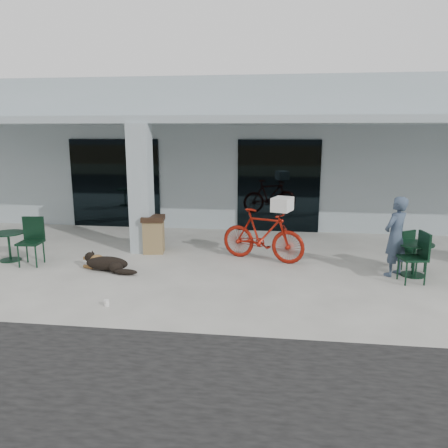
# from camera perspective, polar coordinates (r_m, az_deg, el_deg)

# --- Properties ---
(ground) EXTENTS (80.00, 80.00, 0.00)m
(ground) POSITION_cam_1_polar(r_m,az_deg,el_deg) (8.62, -5.57, -8.00)
(ground) COLOR beige
(ground) RESTS_ON ground
(building) EXTENTS (22.00, 7.00, 4.50)m
(building) POSITION_cam_1_polar(r_m,az_deg,el_deg) (16.50, 0.95, 9.68)
(building) COLOR #A2AFB7
(building) RESTS_ON ground
(storefront_glass_left) EXTENTS (2.80, 0.06, 2.70)m
(storefront_glass_left) POSITION_cam_1_polar(r_m,az_deg,el_deg) (13.91, -14.03, 5.14)
(storefront_glass_left) COLOR black
(storefront_glass_left) RESTS_ON ground
(storefront_glass_right) EXTENTS (2.40, 0.06, 2.70)m
(storefront_glass_right) POSITION_cam_1_polar(r_m,az_deg,el_deg) (12.96, 7.12, 4.91)
(storefront_glass_right) COLOR black
(storefront_glass_right) RESTS_ON ground
(column) EXTENTS (0.50, 0.50, 3.12)m
(column) POSITION_cam_1_polar(r_m,az_deg,el_deg) (10.81, -10.79, 4.49)
(column) COLOR #A2AFB7
(column) RESTS_ON ground
(overhang) EXTENTS (22.00, 2.80, 0.18)m
(overhang) POSITION_cam_1_polar(r_m,az_deg,el_deg) (11.63, -1.84, 13.37)
(overhang) COLOR #A2AFB7
(overhang) RESTS_ON column
(bicycle) EXTENTS (2.08, 1.19, 1.20)m
(bicycle) POSITION_cam_1_polar(r_m,az_deg,el_deg) (10.07, 5.08, -1.46)
(bicycle) COLOR maroon
(bicycle) RESTS_ON ground
(laundry_basket) EXTENTS (0.53, 0.61, 0.30)m
(laundry_basket) POSITION_cam_1_polar(r_m,az_deg,el_deg) (9.77, 7.62, 2.57)
(laundry_basket) COLOR white
(laundry_basket) RESTS_ON bicycle
(dog) EXTENTS (1.13, 0.68, 0.36)m
(dog) POSITION_cam_1_polar(r_m,az_deg,el_deg) (9.73, -15.04, -4.89)
(dog) COLOR black
(dog) RESTS_ON ground
(cup_near_dog) EXTENTS (0.10, 0.10, 0.11)m
(cup_near_dog) POSITION_cam_1_polar(r_m,az_deg,el_deg) (7.88, -15.08, -9.92)
(cup_near_dog) COLOR white
(cup_near_dog) RESTS_ON ground
(cafe_table_near) EXTENTS (0.94, 0.94, 0.67)m
(cafe_table_near) POSITION_cam_1_polar(r_m,az_deg,el_deg) (11.23, -26.23, -2.66)
(cafe_table_near) COLOR #11311F
(cafe_table_near) RESTS_ON ground
(cafe_chair_near) EXTENTS (0.53, 0.57, 1.07)m
(cafe_chair_near) POSITION_cam_1_polar(r_m,az_deg,el_deg) (10.60, -23.98, -2.16)
(cafe_chair_near) COLOR #11311F
(cafe_chair_near) RESTS_ON ground
(cafe_table_far) EXTENTS (0.85, 0.85, 0.70)m
(cafe_table_far) POSITION_cam_1_polar(r_m,az_deg,el_deg) (9.86, 23.55, -4.27)
(cafe_table_far) COLOR #11311F
(cafe_table_far) RESTS_ON ground
(cafe_chair_far_a) EXTENTS (0.56, 0.57, 0.86)m
(cafe_chair_far_a) POSITION_cam_1_polar(r_m,az_deg,el_deg) (10.13, 23.59, -3.36)
(cafe_chair_far_a) COLOR #11311F
(cafe_chair_far_a) RESTS_ON ground
(cafe_chair_far_b) EXTENTS (0.57, 0.54, 1.02)m
(cafe_chair_far_b) POSITION_cam_1_polar(r_m,az_deg,el_deg) (9.37, 23.40, -4.04)
(cafe_chair_far_b) COLOR #11311F
(cafe_chair_far_b) RESTS_ON ground
(person) EXTENTS (0.71, 0.71, 1.66)m
(person) POSITION_cam_1_polar(r_m,az_deg,el_deg) (9.61, 21.49, -1.52)
(person) COLOR #394960
(person) RESTS_ON ground
(cup_on_table) EXTENTS (0.08, 0.08, 0.10)m
(cup_on_table) POSITION_cam_1_polar(r_m,az_deg,el_deg) (9.91, 24.29, -1.87)
(cup_on_table) COLOR white
(cup_on_table) RESTS_ON cafe_table_far
(trash_receptacle) EXTENTS (0.62, 0.62, 0.92)m
(trash_receptacle) POSITION_cam_1_polar(r_m,az_deg,el_deg) (10.86, -9.17, -1.33)
(trash_receptacle) COLOR olive
(trash_receptacle) RESTS_ON ground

